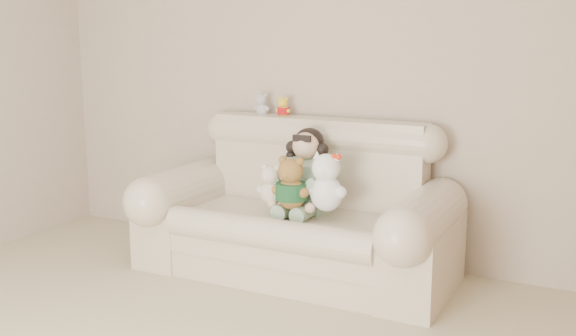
{
  "coord_description": "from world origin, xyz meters",
  "views": [
    {
      "loc": [
        1.96,
        -1.83,
        1.58
      ],
      "look_at": [
        0.07,
        1.9,
        0.75
      ],
      "focal_mm": 41.11,
      "sensor_mm": 36.0,
      "label": 1
    }
  ],
  "objects_px": {
    "brown_teddy": "(291,178)",
    "cream_teddy": "(271,181)",
    "seated_child": "(306,170)",
    "white_cat": "(327,176)",
    "sofa": "(295,200)"
  },
  "relations": [
    {
      "from": "sofa",
      "to": "cream_teddy",
      "type": "height_order",
      "value": "sofa"
    },
    {
      "from": "cream_teddy",
      "to": "brown_teddy",
      "type": "bearing_deg",
      "value": -7.64
    },
    {
      "from": "brown_teddy",
      "to": "cream_teddy",
      "type": "distance_m",
      "value": 0.18
    },
    {
      "from": "sofa",
      "to": "seated_child",
      "type": "bearing_deg",
      "value": 59.91
    },
    {
      "from": "seated_child",
      "to": "white_cat",
      "type": "distance_m",
      "value": 0.28
    },
    {
      "from": "seated_child",
      "to": "sofa",
      "type": "bearing_deg",
      "value": -114.41
    },
    {
      "from": "brown_teddy",
      "to": "cream_teddy",
      "type": "height_order",
      "value": "brown_teddy"
    },
    {
      "from": "seated_child",
      "to": "brown_teddy",
      "type": "distance_m",
      "value": 0.24
    },
    {
      "from": "brown_teddy",
      "to": "cream_teddy",
      "type": "xyz_separation_m",
      "value": [
        -0.17,
        0.04,
        -0.04
      ]
    },
    {
      "from": "brown_teddy",
      "to": "sofa",
      "type": "bearing_deg",
      "value": 119.39
    },
    {
      "from": "brown_teddy",
      "to": "white_cat",
      "type": "distance_m",
      "value": 0.23
    },
    {
      "from": "sofa",
      "to": "white_cat",
      "type": "xyz_separation_m",
      "value": [
        0.27,
        -0.09,
        0.21
      ]
    },
    {
      "from": "white_cat",
      "to": "brown_teddy",
      "type": "bearing_deg",
      "value": -150.4
    },
    {
      "from": "cream_teddy",
      "to": "white_cat",
      "type": "bearing_deg",
      "value": 9.79
    },
    {
      "from": "seated_child",
      "to": "cream_teddy",
      "type": "height_order",
      "value": "seated_child"
    }
  ]
}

